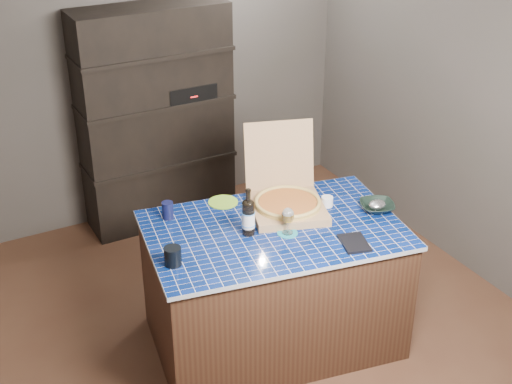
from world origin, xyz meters
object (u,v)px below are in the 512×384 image
mead_bottle (248,217)px  dvd_case (354,243)px  kitchen_island (273,285)px  pizza_box (287,200)px  wine_glass (288,216)px  bowl (377,207)px

mead_bottle → dvd_case: size_ratio=1.45×
kitchen_island → pizza_box: 0.55m
mead_bottle → wine_glass: (0.21, -0.11, 0.00)m
kitchen_island → bowl: bowl is taller
pizza_box → bowl: size_ratio=3.08×
wine_glass → bowl: wine_glass is taller
mead_bottle → kitchen_island: bearing=-5.2°
kitchen_island → pizza_box: size_ratio=2.54×
mead_bottle → dvd_case: 0.64m
mead_bottle → wine_glass: 0.23m
mead_bottle → bowl: mead_bottle is taller
pizza_box → bowl: bearing=-10.8°
bowl → dvd_case: bearing=-143.9°
kitchen_island → bowl: 0.82m
kitchen_island → dvd_case: (0.32, -0.38, 0.43)m
pizza_box → mead_bottle: bearing=-139.4°
pizza_box → wine_glass: bearing=-101.2°
mead_bottle → bowl: bearing=-8.9°
mead_bottle → dvd_case: bearing=-39.0°
kitchen_island → pizza_box: pizza_box is taller
dvd_case → kitchen_island: bearing=146.3°
dvd_case → bowl: (0.36, 0.26, 0.02)m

